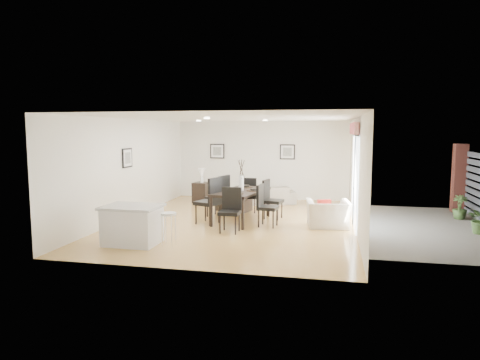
% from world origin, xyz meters
% --- Properties ---
extents(ground, '(8.00, 8.00, 0.00)m').
position_xyz_m(ground, '(0.00, 0.00, 0.00)').
color(ground, tan).
rests_on(ground, ground).
extents(wall_back, '(6.00, 0.04, 2.70)m').
position_xyz_m(wall_back, '(0.00, 4.00, 1.35)').
color(wall_back, white).
rests_on(wall_back, ground).
extents(wall_front, '(6.00, 0.04, 2.70)m').
position_xyz_m(wall_front, '(0.00, -4.00, 1.35)').
color(wall_front, white).
rests_on(wall_front, ground).
extents(wall_left, '(0.04, 8.00, 2.70)m').
position_xyz_m(wall_left, '(-3.00, 0.00, 1.35)').
color(wall_left, white).
rests_on(wall_left, ground).
extents(wall_right, '(0.04, 8.00, 2.70)m').
position_xyz_m(wall_right, '(3.00, 0.00, 1.35)').
color(wall_right, white).
rests_on(wall_right, ground).
extents(ceiling, '(6.00, 8.00, 0.02)m').
position_xyz_m(ceiling, '(0.00, 0.00, 2.70)').
color(ceiling, white).
rests_on(ceiling, wall_back).
extents(sofa, '(2.16, 1.38, 0.59)m').
position_xyz_m(sofa, '(0.26, 2.89, 0.29)').
color(sofa, gray).
rests_on(sofa, ground).
extents(armchair, '(1.13, 1.01, 0.66)m').
position_xyz_m(armchair, '(2.34, -0.16, 0.33)').
color(armchair, beige).
rests_on(armchair, ground).
extents(courtyard_plant_b, '(0.43, 0.43, 0.65)m').
position_xyz_m(courtyard_plant_b, '(5.81, 1.60, 0.32)').
color(courtyard_plant_b, '#3A5524').
rests_on(courtyard_plant_b, ground).
extents(dining_table, '(1.33, 2.11, 0.81)m').
position_xyz_m(dining_table, '(0.10, 0.11, 0.73)').
color(dining_table, black).
rests_on(dining_table, ground).
extents(dining_chair_wnear, '(0.68, 0.68, 1.20)m').
position_xyz_m(dining_chair_wnear, '(-0.59, -0.41, 0.67)').
color(dining_chair_wnear, black).
rests_on(dining_chair_wnear, ground).
extents(dining_chair_wfar, '(0.65, 0.65, 1.15)m').
position_xyz_m(dining_chair_wfar, '(-0.59, 0.57, 0.64)').
color(dining_chair_wfar, black).
rests_on(dining_chair_wfar, ground).
extents(dining_chair_enear, '(0.52, 0.52, 1.05)m').
position_xyz_m(dining_chair_enear, '(0.79, -0.37, 0.59)').
color(dining_chair_enear, black).
rests_on(dining_chair_enear, ground).
extents(dining_chair_efar, '(0.56, 0.56, 1.06)m').
position_xyz_m(dining_chair_efar, '(0.79, 0.62, 0.59)').
color(dining_chair_efar, black).
rests_on(dining_chair_efar, ground).
extents(dining_chair_head, '(0.48, 0.48, 1.05)m').
position_xyz_m(dining_chair_head, '(0.10, -1.10, 0.59)').
color(dining_chair_head, black).
rests_on(dining_chair_head, ground).
extents(dining_chair_foot, '(0.50, 0.50, 1.03)m').
position_xyz_m(dining_chair_foot, '(0.09, 1.33, 0.58)').
color(dining_chair_foot, black).
rests_on(dining_chair_foot, ground).
extents(vase, '(1.06, 1.62, 0.82)m').
position_xyz_m(vase, '(0.10, 0.11, 1.15)').
color(vase, white).
rests_on(vase, dining_table).
extents(coffee_table, '(1.06, 0.80, 0.38)m').
position_xyz_m(coffee_table, '(-0.42, 1.53, 0.19)').
color(coffee_table, black).
rests_on(coffee_table, ground).
extents(side_table, '(0.59, 0.59, 0.67)m').
position_xyz_m(side_table, '(-1.79, 2.70, 0.34)').
color(side_table, black).
rests_on(side_table, ground).
extents(table_lamp, '(0.24, 0.24, 0.46)m').
position_xyz_m(table_lamp, '(-1.79, 2.70, 0.97)').
color(table_lamp, white).
rests_on(table_lamp, side_table).
extents(cushion, '(0.34, 0.21, 0.33)m').
position_xyz_m(cushion, '(2.25, -0.25, 0.54)').
color(cushion, '#9F1E14').
rests_on(cushion, armchair).
extents(kitchen_island, '(1.18, 0.91, 0.82)m').
position_xyz_m(kitchen_island, '(-1.67, -2.62, 0.42)').
color(kitchen_island, silver).
rests_on(kitchen_island, ground).
extents(bar_stool, '(0.32, 0.32, 0.70)m').
position_xyz_m(bar_stool, '(-0.86, -2.62, 0.60)').
color(bar_stool, white).
rests_on(bar_stool, ground).
extents(framed_print_back_left, '(0.52, 0.04, 0.52)m').
position_xyz_m(framed_print_back_left, '(-1.60, 3.97, 1.65)').
color(framed_print_back_left, black).
rests_on(framed_print_back_left, wall_back).
extents(framed_print_back_right, '(0.52, 0.04, 0.52)m').
position_xyz_m(framed_print_back_right, '(0.90, 3.97, 1.65)').
color(framed_print_back_right, black).
rests_on(framed_print_back_right, wall_back).
extents(framed_print_left_wall, '(0.04, 0.52, 0.52)m').
position_xyz_m(framed_print_left_wall, '(-2.97, -0.20, 1.65)').
color(framed_print_left_wall, black).
rests_on(framed_print_left_wall, wall_left).
extents(sliding_door, '(0.12, 2.70, 2.57)m').
position_xyz_m(sliding_door, '(2.96, 0.30, 1.66)').
color(sliding_door, white).
rests_on(sliding_door, wall_right).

